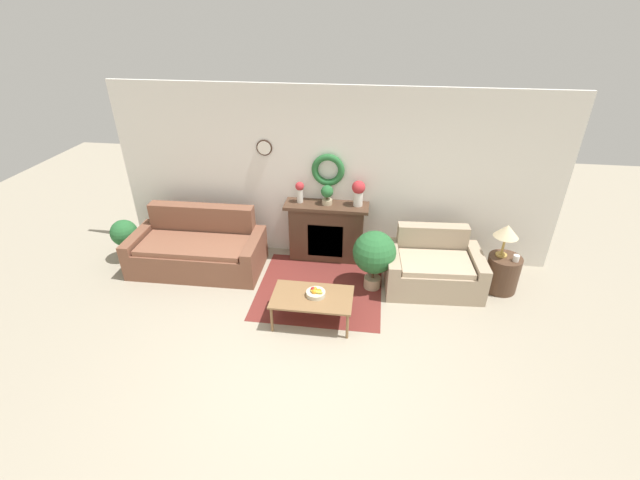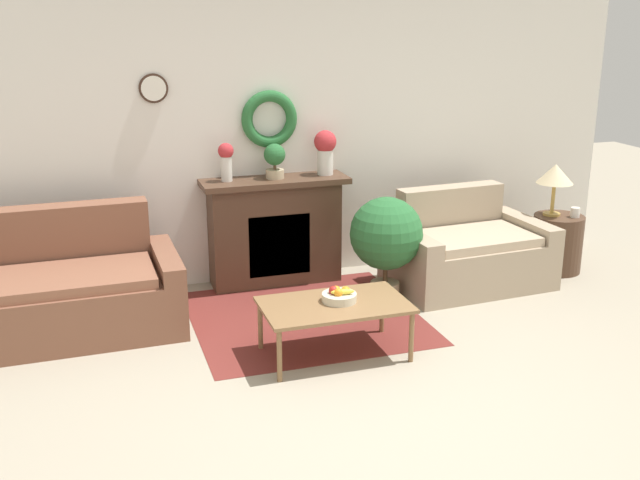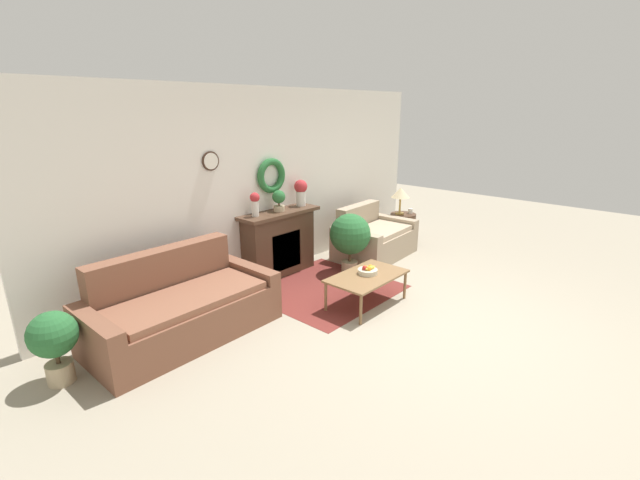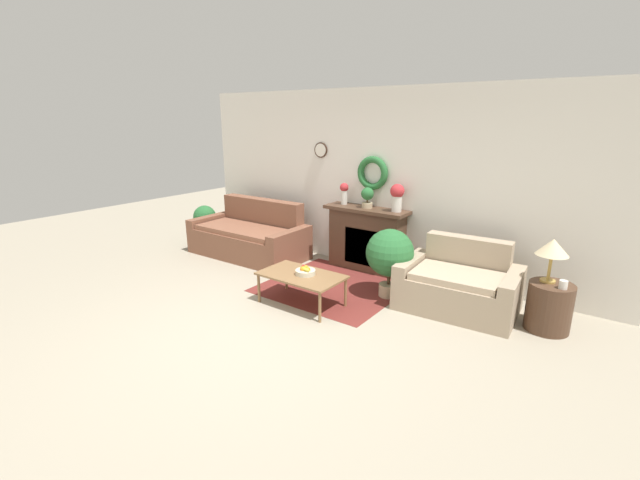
{
  "view_description": "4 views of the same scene",
  "coord_description": "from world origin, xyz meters",
  "px_view_note": "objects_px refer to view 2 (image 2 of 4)",
  "views": [
    {
      "loc": [
        0.64,
        -3.39,
        3.75
      ],
      "look_at": [
        -0.03,
        1.54,
        0.91
      ],
      "focal_mm": 24.0,
      "sensor_mm": 36.0,
      "label": 1
    },
    {
      "loc": [
        -1.68,
        -3.69,
        2.39
      ],
      "look_at": [
        -0.05,
        1.33,
        0.76
      ],
      "focal_mm": 42.0,
      "sensor_mm": 36.0,
      "label": 2
    },
    {
      "loc": [
        -4.16,
        -1.94,
        2.41
      ],
      "look_at": [
        -0.29,
        1.56,
        0.79
      ],
      "focal_mm": 24.0,
      "sensor_mm": 36.0,
      "label": 3
    },
    {
      "loc": [
        3.07,
        -2.91,
        2.28
      ],
      "look_at": [
        -0.22,
        1.58,
        0.67
      ],
      "focal_mm": 24.0,
      "sensor_mm": 36.0,
      "label": 4
    }
  ],
  "objects_px": {
    "potted_plant_floor_by_loveseat": "(386,236)",
    "fruit_bowl": "(339,296)",
    "coffee_table": "(335,308)",
    "loveseat_right": "(466,252)",
    "vase_on_mantel_left": "(226,159)",
    "vase_on_mantel_right": "(325,149)",
    "potted_plant_on_mantel": "(275,159)",
    "side_table_by_loveseat": "(557,243)",
    "couch_left": "(45,294)",
    "mug": "(575,212)",
    "table_lamp": "(555,175)",
    "fireplace": "(275,230)"
  },
  "relations": [
    {
      "from": "loveseat_right",
      "to": "table_lamp",
      "type": "distance_m",
      "value": 1.13
    },
    {
      "from": "coffee_table",
      "to": "potted_plant_on_mantel",
      "type": "xyz_separation_m",
      "value": [
        -0.01,
        1.59,
        0.78
      ]
    },
    {
      "from": "side_table_by_loveseat",
      "to": "potted_plant_on_mantel",
      "type": "height_order",
      "value": "potted_plant_on_mantel"
    },
    {
      "from": "fireplace",
      "to": "vase_on_mantel_left",
      "type": "relative_size",
      "value": 3.91
    },
    {
      "from": "potted_plant_floor_by_loveseat",
      "to": "vase_on_mantel_right",
      "type": "bearing_deg",
      "value": 111.91
    },
    {
      "from": "potted_plant_on_mantel",
      "to": "side_table_by_loveseat",
      "type": "bearing_deg",
      "value": -10.9
    },
    {
      "from": "vase_on_mantel_left",
      "to": "coffee_table",
      "type": "bearing_deg",
      "value": -74.95
    },
    {
      "from": "loveseat_right",
      "to": "vase_on_mantel_left",
      "type": "height_order",
      "value": "vase_on_mantel_left"
    },
    {
      "from": "loveseat_right",
      "to": "potted_plant_on_mantel",
      "type": "height_order",
      "value": "potted_plant_on_mantel"
    },
    {
      "from": "coffee_table",
      "to": "mug",
      "type": "bearing_deg",
      "value": 20.24
    },
    {
      "from": "potted_plant_on_mantel",
      "to": "potted_plant_floor_by_loveseat",
      "type": "height_order",
      "value": "potted_plant_on_mantel"
    },
    {
      "from": "mug",
      "to": "fireplace",
      "type": "bearing_deg",
      "value": 167.59
    },
    {
      "from": "vase_on_mantel_left",
      "to": "vase_on_mantel_right",
      "type": "bearing_deg",
      "value": 0.0
    },
    {
      "from": "coffee_table",
      "to": "potted_plant_on_mantel",
      "type": "distance_m",
      "value": 1.77
    },
    {
      "from": "fireplace",
      "to": "coffee_table",
      "type": "xyz_separation_m",
      "value": [
        0.01,
        -1.6,
        -0.13
      ]
    },
    {
      "from": "couch_left",
      "to": "potted_plant_floor_by_loveseat",
      "type": "height_order",
      "value": "couch_left"
    },
    {
      "from": "coffee_table",
      "to": "potted_plant_floor_by_loveseat",
      "type": "distance_m",
      "value": 1.18
    },
    {
      "from": "mug",
      "to": "vase_on_mantel_right",
      "type": "bearing_deg",
      "value": 164.94
    },
    {
      "from": "vase_on_mantel_right",
      "to": "potted_plant_on_mantel",
      "type": "bearing_deg",
      "value": -177.57
    },
    {
      "from": "potted_plant_floor_by_loveseat",
      "to": "fruit_bowl",
      "type": "bearing_deg",
      "value": -130.16
    },
    {
      "from": "side_table_by_loveseat",
      "to": "vase_on_mantel_right",
      "type": "bearing_deg",
      "value": 166.28
    },
    {
      "from": "loveseat_right",
      "to": "coffee_table",
      "type": "relative_size",
      "value": 1.37
    },
    {
      "from": "fruit_bowl",
      "to": "vase_on_mantel_right",
      "type": "height_order",
      "value": "vase_on_mantel_right"
    },
    {
      "from": "loveseat_right",
      "to": "coffee_table",
      "type": "bearing_deg",
      "value": -150.72
    },
    {
      "from": "couch_left",
      "to": "fruit_bowl",
      "type": "relative_size",
      "value": 8.12
    },
    {
      "from": "coffee_table",
      "to": "potted_plant_on_mantel",
      "type": "relative_size",
      "value": 3.39
    },
    {
      "from": "loveseat_right",
      "to": "fruit_bowl",
      "type": "bearing_deg",
      "value": -150.63
    },
    {
      "from": "potted_plant_floor_by_loveseat",
      "to": "mug",
      "type": "bearing_deg",
      "value": 3.77
    },
    {
      "from": "vase_on_mantel_right",
      "to": "table_lamp",
      "type": "bearing_deg",
      "value": -12.87
    },
    {
      "from": "mug",
      "to": "coffee_table",
      "type": "bearing_deg",
      "value": -159.76
    },
    {
      "from": "fruit_bowl",
      "to": "potted_plant_floor_by_loveseat",
      "type": "xyz_separation_m",
      "value": [
        0.72,
        0.85,
        0.13
      ]
    },
    {
      "from": "table_lamp",
      "to": "potted_plant_floor_by_loveseat",
      "type": "relative_size",
      "value": 0.54
    },
    {
      "from": "coffee_table",
      "to": "vase_on_mantel_left",
      "type": "relative_size",
      "value": 3.14
    },
    {
      "from": "loveseat_right",
      "to": "vase_on_mantel_left",
      "type": "bearing_deg",
      "value": 161.14
    },
    {
      "from": "vase_on_mantel_left",
      "to": "potted_plant_on_mantel",
      "type": "relative_size",
      "value": 1.08
    },
    {
      "from": "fireplace",
      "to": "couch_left",
      "type": "relative_size",
      "value": 0.64
    },
    {
      "from": "vase_on_mantel_right",
      "to": "potted_plant_floor_by_loveseat",
      "type": "height_order",
      "value": "vase_on_mantel_right"
    },
    {
      "from": "vase_on_mantel_left",
      "to": "potted_plant_floor_by_loveseat",
      "type": "distance_m",
      "value": 1.52
    },
    {
      "from": "side_table_by_loveseat",
      "to": "vase_on_mantel_right",
      "type": "height_order",
      "value": "vase_on_mantel_right"
    },
    {
      "from": "side_table_by_loveseat",
      "to": "table_lamp",
      "type": "xyz_separation_m",
      "value": [
        -0.06,
        0.05,
        0.65
      ]
    },
    {
      "from": "couch_left",
      "to": "mug",
      "type": "xyz_separation_m",
      "value": [
        4.69,
        -0.06,
        0.27
      ]
    },
    {
      "from": "table_lamp",
      "to": "mug",
      "type": "relative_size",
      "value": 5.32
    },
    {
      "from": "vase_on_mantel_right",
      "to": "potted_plant_floor_by_loveseat",
      "type": "xyz_separation_m",
      "value": [
        0.3,
        -0.74,
        -0.63
      ]
    },
    {
      "from": "fireplace",
      "to": "fruit_bowl",
      "type": "xyz_separation_m",
      "value": [
        0.06,
        -1.58,
        -0.05
      ]
    },
    {
      "from": "mug",
      "to": "potted_plant_on_mantel",
      "type": "relative_size",
      "value": 0.3
    },
    {
      "from": "loveseat_right",
      "to": "coffee_table",
      "type": "xyz_separation_m",
      "value": [
        -1.62,
        -1.05,
        0.07
      ]
    },
    {
      "from": "coffee_table",
      "to": "mug",
      "type": "xyz_separation_m",
      "value": [
        2.72,
        1.0,
        0.22
      ]
    },
    {
      "from": "coffee_table",
      "to": "mug",
      "type": "distance_m",
      "value": 2.91
    },
    {
      "from": "fruit_bowl",
      "to": "side_table_by_loveseat",
      "type": "relative_size",
      "value": 0.46
    },
    {
      "from": "fireplace",
      "to": "vase_on_mantel_left",
      "type": "xyz_separation_m",
      "value": [
        -0.42,
        0.01,
        0.68
      ]
    }
  ]
}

